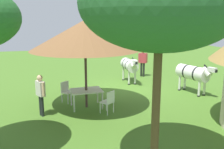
% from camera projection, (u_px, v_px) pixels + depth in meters
% --- Properties ---
extents(ground_plane, '(36.00, 36.00, 0.00)m').
position_uv_depth(ground_plane, '(123.00, 89.00, 12.91)').
color(ground_plane, '#497627').
extents(shade_umbrella, '(4.30, 4.30, 3.55)m').
position_uv_depth(shade_umbrella, '(85.00, 35.00, 9.66)').
color(shade_umbrella, '#4C3431').
rests_on(shade_umbrella, ground_plane).
extents(patio_dining_table, '(1.30, 0.98, 0.74)m').
position_uv_depth(patio_dining_table, '(86.00, 92.00, 10.17)').
color(patio_dining_table, silver).
rests_on(patio_dining_table, ground_plane).
extents(patio_chair_east_end, '(0.60, 0.60, 0.90)m').
position_uv_depth(patio_chair_east_end, '(109.00, 101.00, 9.51)').
color(patio_chair_east_end, white).
rests_on(patio_chair_east_end, ground_plane).
extents(patio_chair_near_hut, '(0.61, 0.60, 0.90)m').
position_uv_depth(patio_chair_near_hut, '(66.00, 90.00, 10.87)').
color(patio_chair_near_hut, white).
rests_on(patio_chair_near_hut, ground_plane).
extents(guest_beside_umbrella, '(0.37, 0.52, 1.58)m').
position_uv_depth(guest_beside_umbrella, '(41.00, 92.00, 9.20)').
color(guest_beside_umbrella, black).
rests_on(guest_beside_umbrella, ground_plane).
extents(standing_watcher, '(0.54, 0.44, 1.75)m').
position_uv_depth(standing_watcher, '(143.00, 60.00, 15.59)').
color(standing_watcher, black).
rests_on(standing_watcher, ground_plane).
extents(zebra_nearest_camera, '(0.66, 2.12, 1.53)m').
position_uv_depth(zebra_nearest_camera, '(129.00, 65.00, 14.11)').
color(zebra_nearest_camera, silver).
rests_on(zebra_nearest_camera, ground_plane).
extents(zebra_by_umbrella, '(1.10, 2.23, 1.54)m').
position_uv_depth(zebra_by_umbrella, '(193.00, 73.00, 12.05)').
color(zebra_by_umbrella, white).
rests_on(zebra_by_umbrella, ground_plane).
extents(acacia_tree_right_background, '(3.35, 3.35, 4.90)m').
position_uv_depth(acacia_tree_right_background, '(160.00, 4.00, 5.03)').
color(acacia_tree_right_background, brown).
rests_on(acacia_tree_right_background, ground_plane).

